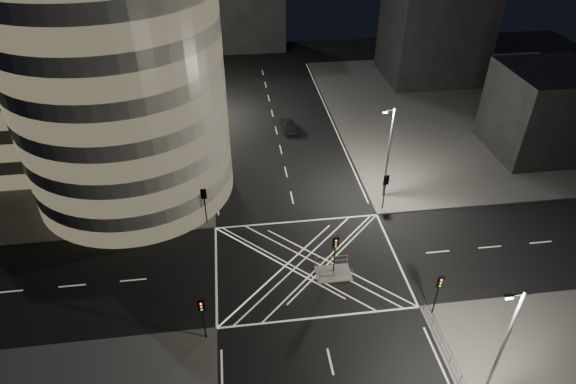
{
  "coord_description": "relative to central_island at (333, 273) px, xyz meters",
  "views": [
    {
      "loc": [
        -5.72,
        -30.32,
        29.81
      ],
      "look_at": [
        -0.83,
        6.91,
        3.0
      ],
      "focal_mm": 30.0,
      "sensor_mm": 36.0,
      "label": 1
    }
  ],
  "objects": [
    {
      "name": "tree_c",
      "position": [
        -12.5,
        22.5,
        4.67
      ],
      "size": [
        3.77,
        3.77,
        6.77
      ],
      "color": "black",
      "rests_on": "sidewalk_far_left"
    },
    {
      "name": "tree_b",
      "position": [
        -12.5,
        16.5,
        4.9
      ],
      "size": [
        5.08,
        5.08,
        7.75
      ],
      "color": "black",
      "rests_on": "sidewalk_far_left"
    },
    {
      "name": "sidewalk_far_left",
      "position": [
        -31.0,
        28.5,
        0.0
      ],
      "size": [
        42.0,
        42.0,
        0.15
      ],
      "primitive_type": "cube",
      "color": "#555250",
      "rests_on": "ground"
    },
    {
      "name": "railing_island_north",
      "position": [
        0.0,
        0.9,
        0.62
      ],
      "size": [
        2.8,
        0.06,
        1.1
      ],
      "primitive_type": "cube",
      "color": "slate",
      "rests_on": "central_island"
    },
    {
      "name": "street_lamp_left_far",
      "position": [
        -11.44,
        31.5,
        5.47
      ],
      "size": [
        1.25,
        0.25,
        10.0
      ],
      "color": "slate",
      "rests_on": "sidewalk_far_left"
    },
    {
      "name": "building_right_far",
      "position": [
        24.0,
        41.5,
        7.58
      ],
      "size": [
        14.0,
        12.0,
        15.0
      ],
      "primitive_type": "cube",
      "color": "black",
      "rests_on": "sidewalk_far_right"
    },
    {
      "name": "street_lamp_right_near",
      "position": [
        7.44,
        -12.5,
        5.47
      ],
      "size": [
        1.25,
        0.25,
        10.0
      ],
      "color": "slate",
      "rests_on": "sidewalk_near_right"
    },
    {
      "name": "traffic_signal_nr",
      "position": [
        6.8,
        -5.3,
        2.84
      ],
      "size": [
        0.55,
        0.22,
        4.0
      ],
      "color": "black",
      "rests_on": "sidewalk_near_right"
    },
    {
      "name": "railing_near_right",
      "position": [
        6.3,
        -10.65,
        0.62
      ],
      "size": [
        0.06,
        11.7,
        1.1
      ],
      "primitive_type": "cube",
      "color": "slate",
      "rests_on": "sidewalk_near_right"
    },
    {
      "name": "tree_d",
      "position": [
        -12.5,
        28.5,
        5.12
      ],
      "size": [
        5.74,
        5.74,
        8.35
      ],
      "color": "black",
      "rests_on": "sidewalk_far_left"
    },
    {
      "name": "railing_island_south",
      "position": [
        0.0,
        -0.9,
        0.62
      ],
      "size": [
        2.8,
        0.06,
        1.1
      ],
      "primitive_type": "cube",
      "color": "slate",
      "rests_on": "central_island"
    },
    {
      "name": "central_island",
      "position": [
        0.0,
        0.0,
        0.0
      ],
      "size": [
        3.0,
        2.0,
        0.15
      ],
      "primitive_type": "cube",
      "color": "slate",
      "rests_on": "ground"
    },
    {
      "name": "traffic_signal_fr",
      "position": [
        6.8,
        8.3,
        2.84
      ],
      "size": [
        0.55,
        0.22,
        4.0
      ],
      "color": "black",
      "rests_on": "sidewalk_far_right"
    },
    {
      "name": "sedan",
      "position": [
        -0.47,
        26.37,
        0.59
      ],
      "size": [
        1.68,
        4.1,
        1.32
      ],
      "primitive_type": "imported",
      "rotation": [
        0.0,
        0.0,
        3.21
      ],
      "color": "black",
      "rests_on": "ground"
    },
    {
      "name": "office_tower_curved",
      "position": [
        -22.74,
        20.24,
        12.58
      ],
      "size": [
        30.0,
        29.0,
        27.2
      ],
      "color": "gray",
      "rests_on": "sidewalk_far_left"
    },
    {
      "name": "street_lamp_right_far",
      "position": [
        7.44,
        10.5,
        5.47
      ],
      "size": [
        1.25,
        0.25,
        10.0
      ],
      "color": "slate",
      "rests_on": "sidewalk_far_right"
    },
    {
      "name": "office_block_rear",
      "position": [
        -24.0,
        43.5,
        11.07
      ],
      "size": [
        24.0,
        16.0,
        22.0
      ],
      "primitive_type": "cube",
      "color": "gray",
      "rests_on": "sidewalk_far_left"
    },
    {
      "name": "ground",
      "position": [
        -2.0,
        1.5,
        -0.07
      ],
      "size": [
        120.0,
        120.0,
        0.0
      ],
      "primitive_type": "plane",
      "color": "black",
      "rests_on": "ground"
    },
    {
      "name": "street_lamp_left_near",
      "position": [
        -11.44,
        13.5,
        5.47
      ],
      "size": [
        1.25,
        0.25,
        10.0
      ],
      "color": "slate",
      "rests_on": "sidewalk_far_left"
    },
    {
      "name": "sidewalk_far_right",
      "position": [
        27.0,
        28.5,
        0.0
      ],
      "size": [
        42.0,
        42.0,
        0.15
      ],
      "primitive_type": "cube",
      "color": "#555250",
      "rests_on": "ground"
    },
    {
      "name": "building_right_near",
      "position": [
        28.0,
        17.5,
        5.08
      ],
      "size": [
        10.0,
        10.0,
        10.0
      ],
      "primitive_type": "cube",
      "color": "black",
      "rests_on": "sidewalk_far_right"
    },
    {
      "name": "tree_a",
      "position": [
        -12.5,
        10.5,
        4.85
      ],
      "size": [
        4.58,
        4.58,
        7.42
      ],
      "color": "black",
      "rests_on": "sidewalk_far_left"
    },
    {
      "name": "tree_e",
      "position": [
        -12.5,
        34.5,
        4.77
      ],
      "size": [
        4.59,
        4.59,
        7.34
      ],
      "color": "black",
      "rests_on": "sidewalk_far_left"
    },
    {
      "name": "traffic_signal_island",
      "position": [
        0.0,
        0.0,
        2.84
      ],
      "size": [
        0.55,
        0.22,
        4.0
      ],
      "color": "black",
      "rests_on": "central_island"
    },
    {
      "name": "traffic_signal_nl",
      "position": [
        -10.8,
        -5.3,
        2.84
      ],
      "size": [
        0.55,
        0.22,
        4.0
      ],
      "color": "black",
      "rests_on": "sidewalk_near_left"
    },
    {
      "name": "traffic_signal_fl",
      "position": [
        -10.8,
        8.3,
        2.84
      ],
      "size": [
        0.55,
        0.22,
        4.0
      ],
      "color": "black",
      "rests_on": "sidewalk_far_left"
    }
  ]
}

